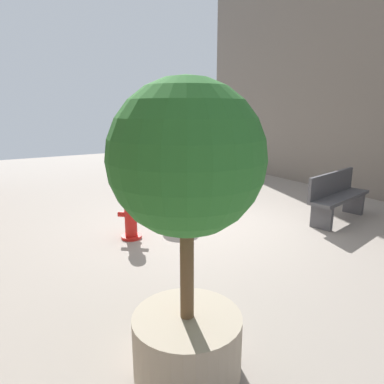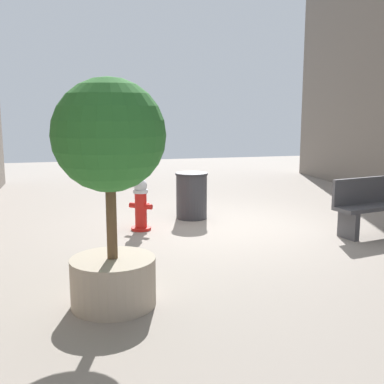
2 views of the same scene
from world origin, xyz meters
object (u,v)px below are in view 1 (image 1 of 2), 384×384
(trash_bin, at_px, (168,197))
(planter_tree, at_px, (187,203))
(fire_hydrant, at_px, (131,213))
(bench_near, at_px, (337,195))

(trash_bin, bearing_deg, planter_tree, 64.77)
(fire_hydrant, height_order, bench_near, bench_near)
(fire_hydrant, distance_m, trash_bin, 1.26)
(fire_hydrant, xyz_separation_m, planter_tree, (0.73, 3.14, 1.03))
(bench_near, relative_size, planter_tree, 0.76)
(bench_near, relative_size, trash_bin, 2.07)
(fire_hydrant, bearing_deg, planter_tree, 76.95)
(planter_tree, height_order, trash_bin, planter_tree)
(bench_near, distance_m, planter_tree, 5.10)
(bench_near, xyz_separation_m, trash_bin, (2.80, -1.83, -0.06))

